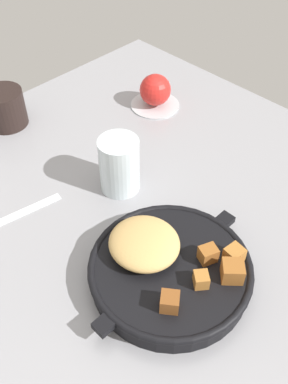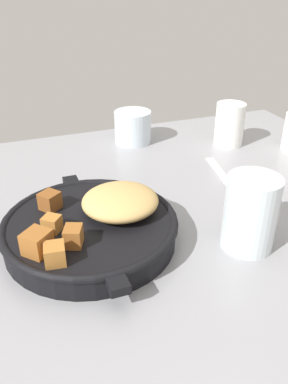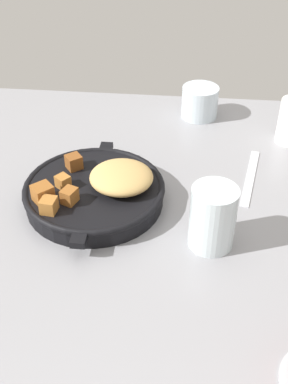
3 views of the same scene
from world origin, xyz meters
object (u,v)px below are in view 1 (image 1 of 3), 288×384
(water_glass_tall, at_px, (119,165))
(red_apple, at_px, (155,90))
(coffee_mug_dark, at_px, (4,108))
(cast_iron_skillet, at_px, (168,267))
(butter_knife, at_px, (11,217))

(water_glass_tall, bearing_deg, red_apple, 30.24)
(water_glass_tall, height_order, coffee_mug_dark, water_glass_tall)
(cast_iron_skillet, height_order, coffee_mug_dark, coffee_mug_dark)
(cast_iron_skillet, bearing_deg, coffee_mug_dark, 84.81)
(cast_iron_skillet, distance_m, butter_knife, 0.30)
(cast_iron_skillet, xyz_separation_m, coffee_mug_dark, (0.05, 0.52, 0.01))
(red_apple, xyz_separation_m, coffee_mug_dark, (-0.28, 0.18, -0.00))
(red_apple, bearing_deg, cast_iron_skillet, -133.75)
(butter_knife, bearing_deg, cast_iron_skillet, -59.08)
(cast_iron_skillet, distance_m, coffee_mug_dark, 0.52)
(red_apple, xyz_separation_m, water_glass_tall, (-0.24, -0.14, 0.01))
(coffee_mug_dark, bearing_deg, water_glass_tall, -83.03)
(cast_iron_skillet, xyz_separation_m, water_glass_tall, (0.09, 0.20, 0.03))
(red_apple, distance_m, coffee_mug_dark, 0.33)
(cast_iron_skillet, distance_m, water_glass_tall, 0.22)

